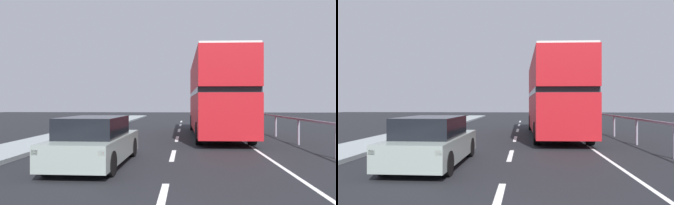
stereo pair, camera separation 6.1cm
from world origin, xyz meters
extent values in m
cube|color=silver|center=(0.00, 2.53, 0.00)|extent=(0.16, 2.42, 0.01)
cube|color=silver|center=(0.00, 7.64, 0.00)|extent=(0.16, 2.42, 0.01)
cube|color=silver|center=(0.00, 12.75, 0.00)|extent=(0.16, 2.42, 0.01)
cube|color=silver|center=(0.00, 17.86, 0.00)|extent=(0.16, 2.42, 0.01)
cube|color=silver|center=(0.00, 22.96, 0.00)|extent=(0.16, 2.42, 0.01)
cube|color=silver|center=(0.00, 28.07, 0.00)|extent=(0.16, 2.42, 0.01)
cube|color=silver|center=(3.18, 9.00, 0.00)|extent=(0.12, 46.00, 0.01)
cube|color=gray|center=(5.38, 9.00, 1.13)|extent=(0.08, 42.00, 0.08)
cylinder|color=gray|center=(5.38, 7.25, 0.57)|extent=(0.10, 0.10, 1.13)
cylinder|color=gray|center=(5.38, 10.75, 0.57)|extent=(0.10, 0.10, 1.13)
cylinder|color=gray|center=(5.38, 14.25, 0.57)|extent=(0.10, 0.10, 1.13)
cylinder|color=gray|center=(5.38, 17.75, 0.57)|extent=(0.10, 0.10, 1.13)
cylinder|color=gray|center=(5.38, 21.25, 0.57)|extent=(0.10, 0.10, 1.13)
cylinder|color=gray|center=(5.38, 24.75, 0.57)|extent=(0.10, 0.10, 1.13)
cylinder|color=gray|center=(5.38, 28.25, 0.57)|extent=(0.10, 0.10, 1.13)
cube|color=red|center=(2.12, 14.27, 1.30)|extent=(2.68, 10.63, 1.90)
cube|color=black|center=(2.12, 14.27, 2.37)|extent=(2.70, 10.20, 0.24)
cube|color=red|center=(2.12, 14.27, 3.33)|extent=(2.68, 10.63, 1.69)
cube|color=silver|center=(2.12, 14.27, 4.23)|extent=(2.63, 10.41, 0.10)
cube|color=black|center=(2.04, 19.55, 1.39)|extent=(2.27, 0.07, 1.33)
cube|color=yellow|center=(2.04, 19.55, 3.76)|extent=(1.52, 0.06, 0.28)
cylinder|color=black|center=(0.90, 18.15, 0.50)|extent=(0.29, 1.00, 1.00)
cylinder|color=black|center=(3.22, 18.18, 0.50)|extent=(0.29, 1.00, 1.00)
cylinder|color=black|center=(1.01, 10.56, 0.50)|extent=(0.29, 1.00, 1.00)
cylinder|color=black|center=(3.34, 10.59, 0.50)|extent=(0.29, 1.00, 1.00)
cube|color=gray|center=(-2.21, 5.88, 0.52)|extent=(1.86, 4.40, 0.67)
cube|color=black|center=(-2.22, 5.66, 1.14)|extent=(1.61, 2.43, 0.58)
cube|color=red|center=(-3.04, 3.74, 0.68)|extent=(0.16, 0.06, 0.12)
cube|color=red|center=(-1.46, 3.71, 0.68)|extent=(0.16, 0.06, 0.12)
cylinder|color=black|center=(-3.00, 7.37, 0.32)|extent=(0.21, 0.64, 0.64)
cylinder|color=black|center=(-1.38, 7.35, 0.32)|extent=(0.21, 0.64, 0.64)
cylinder|color=black|center=(-3.05, 4.41, 0.32)|extent=(0.21, 0.64, 0.64)
cylinder|color=black|center=(-1.43, 4.38, 0.32)|extent=(0.21, 0.64, 0.64)
camera|label=1|loc=(0.45, -3.40, 1.82)|focal=33.86mm
camera|label=2|loc=(0.51, -3.39, 1.82)|focal=33.86mm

